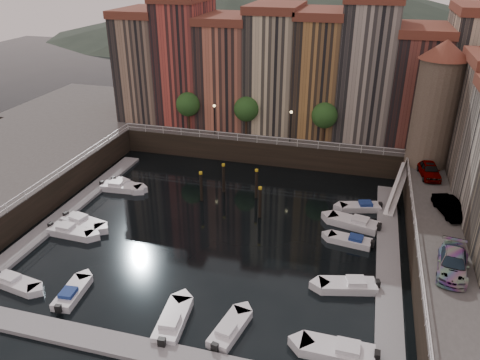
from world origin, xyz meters
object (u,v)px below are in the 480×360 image
(corner_tower, at_px, (436,103))
(car_a, at_px, (429,171))
(gangway, at_px, (398,187))
(boat_left_0, at_px, (16,283))
(car_c, at_px, (453,264))
(boat_left_2, at_px, (83,222))
(car_b, at_px, (449,208))
(boat_left_1, at_px, (71,231))
(mooring_pilings, at_px, (235,188))

(corner_tower, bearing_deg, car_a, -89.06)
(corner_tower, bearing_deg, gangway, -122.80)
(boat_left_0, height_order, car_c, car_c)
(corner_tower, relative_size, boat_left_2, 2.73)
(gangway, relative_size, car_b, 1.92)
(boat_left_2, bearing_deg, boat_left_1, -83.50)
(car_b, xyz_separation_m, car_c, (-0.83, -9.24, 0.04))
(boat_left_1, height_order, boat_left_2, boat_left_2)
(boat_left_0, relative_size, boat_left_1, 0.92)
(gangway, xyz_separation_m, boat_left_0, (-30.25, -23.32, -1.58))
(corner_tower, distance_m, boat_left_1, 39.99)
(car_b, height_order, car_c, car_c)
(corner_tower, bearing_deg, boat_left_2, -151.56)
(mooring_pilings, height_order, boat_left_2, mooring_pilings)
(gangway, distance_m, boat_left_2, 33.16)
(boat_left_0, bearing_deg, mooring_pilings, 64.25)
(boat_left_0, relative_size, boat_left_2, 0.89)
(boat_left_1, bearing_deg, mooring_pilings, 41.17)
(boat_left_0, xyz_separation_m, car_b, (34.27, 16.21, 3.38))
(mooring_pilings, distance_m, boat_left_2, 16.05)
(mooring_pilings, xyz_separation_m, boat_left_1, (-13.43, -10.77, -1.28))
(gangway, distance_m, boat_left_1, 34.10)
(boat_left_2, bearing_deg, gangway, 37.15)
(gangway, bearing_deg, boat_left_1, -153.44)
(boat_left_2, distance_m, car_a, 36.36)
(corner_tower, xyz_separation_m, gangway, (-2.90, -4.50, -8.28))
(gangway, xyz_separation_m, car_a, (2.96, 0.91, 1.86))
(mooring_pilings, relative_size, boat_left_2, 1.46)
(mooring_pilings, distance_m, car_a, 20.82)
(boat_left_2, bearing_deg, boat_left_0, -76.77)
(corner_tower, bearing_deg, boat_left_1, -149.41)
(mooring_pilings, relative_size, boat_left_0, 1.64)
(car_b, bearing_deg, boat_left_1, 174.78)
(car_b, bearing_deg, car_a, 79.07)
(corner_tower, xyz_separation_m, boat_left_2, (-33.16, -17.96, -9.81))
(boat_left_0, bearing_deg, car_c, 21.04)
(corner_tower, relative_size, boat_left_0, 3.08)
(boat_left_0, height_order, car_b, car_b)
(car_a, bearing_deg, corner_tower, 83.15)
(boat_left_2, bearing_deg, car_b, 23.67)
(boat_left_0, bearing_deg, corner_tower, 49.26)
(car_b, bearing_deg, car_c, -113.59)
(mooring_pilings, distance_m, boat_left_0, 23.06)
(car_a, relative_size, car_b, 1.05)
(boat_left_0, distance_m, boat_left_2, 9.85)
(corner_tower, height_order, boat_left_0, corner_tower)
(gangway, relative_size, car_a, 1.82)
(gangway, distance_m, mooring_pilings, 17.62)
(corner_tower, relative_size, car_b, 3.18)
(corner_tower, xyz_separation_m, boat_left_1, (-33.37, -19.73, -9.82))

